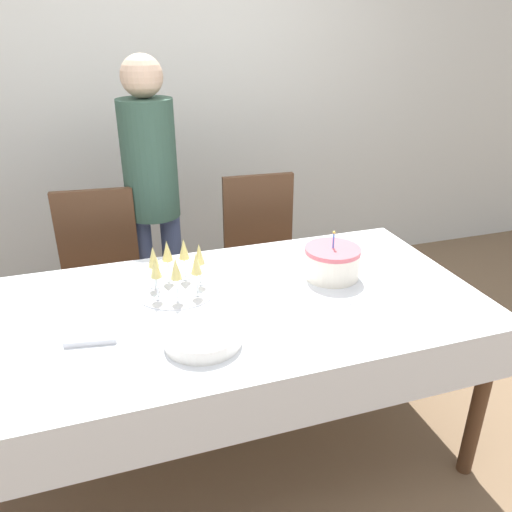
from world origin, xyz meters
The scene contains 12 objects.
ground_plane centered at (0.00, 0.00, 0.00)m, with size 12.00×12.00×0.00m, color brown.
wall_back centered at (0.00, 1.71, 1.35)m, with size 8.00×0.05×2.70m.
dining_table centered at (0.00, 0.00, 0.64)m, with size 1.99×0.98×0.74m.
dining_chair_far_left centered at (-0.43, 0.81, 0.52)m, with size 0.46×0.46×0.95m.
dining_chair_far_right centered at (0.45, 0.81, 0.52)m, with size 0.44×0.44×0.95m.
birthday_cake centered at (0.49, 0.08, 0.80)m, with size 0.23×0.23×0.20m.
champagne_tray centered at (-0.14, 0.16, 0.82)m, with size 0.33×0.33×0.18m.
plate_stack_main centered at (-0.12, -0.23, 0.76)m, with size 0.26×0.26×0.05m.
cake_knife centered at (0.56, -0.10, 0.74)m, with size 0.28×0.14×0.00m.
fork_pile centered at (-0.47, -0.11, 0.75)m, with size 0.18×0.09×0.02m.
napkin_pile centered at (-0.47, 0.00, 0.74)m, with size 0.15×0.15×0.01m.
person_standing centered at (-0.12, 0.98, 0.94)m, with size 0.28×0.28×1.58m.
Camera 1 is at (-0.38, -1.59, 1.69)m, focal length 35.00 mm.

